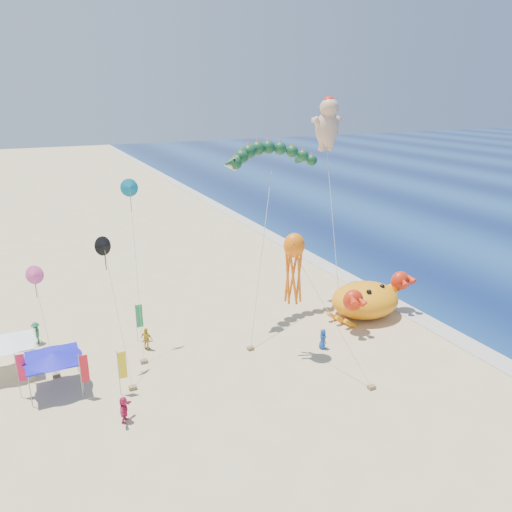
# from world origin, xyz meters

# --- Properties ---
(ground) EXTENTS (320.00, 320.00, 0.00)m
(ground) POSITION_xyz_m (0.00, 0.00, 0.00)
(ground) COLOR #D1B784
(ground) RESTS_ON ground
(foam_strip) EXTENTS (320.00, 320.00, 0.00)m
(foam_strip) POSITION_xyz_m (12.00, 0.00, 0.01)
(foam_strip) COLOR silver
(foam_strip) RESTS_ON ground
(crab_inflatable) EXTENTS (8.30, 6.51, 3.64)m
(crab_inflatable) POSITION_xyz_m (7.90, 0.56, 1.60)
(crab_inflatable) COLOR orange
(crab_inflatable) RESTS_ON ground
(dragon_kite) EXTENTS (9.93, 8.54, 14.59)m
(dragon_kite) POSITION_xyz_m (0.94, 5.38, 13.49)
(dragon_kite) COLOR #103D21
(dragon_kite) RESTS_ON ground
(cherub_kite) EXTENTS (3.61, 7.90, 18.31)m
(cherub_kite) POSITION_xyz_m (9.11, 9.66, 15.93)
(cherub_kite) COLOR #DDAB87
(cherub_kite) RESTS_ON ground
(octopus_kite) EXTENTS (3.50, 7.32, 9.38)m
(octopus_kite) POSITION_xyz_m (-1.12, -2.47, 7.18)
(octopus_kite) COLOR orange
(octopus_kite) RESTS_ON ground
(canopy_blue) EXTENTS (3.66, 3.66, 2.71)m
(canopy_blue) POSITION_xyz_m (-17.54, 0.07, 2.44)
(canopy_blue) COLOR gray
(canopy_blue) RESTS_ON ground
(canopy_white) EXTENTS (3.51, 3.51, 2.71)m
(canopy_white) POSITION_xyz_m (-20.14, 3.55, 2.44)
(canopy_white) COLOR gray
(canopy_white) RESTS_ON ground
(feather_flags) EXTENTS (9.06, 6.92, 3.20)m
(feather_flags) POSITION_xyz_m (-14.97, 0.03, 2.01)
(feather_flags) COLOR gray
(feather_flags) RESTS_ON ground
(beachgoers) EXTENTS (26.39, 14.17, 1.79)m
(beachgoers) POSITION_xyz_m (-10.83, 0.80, 0.86)
(beachgoers) COLOR #BD1E54
(beachgoers) RESTS_ON ground
(small_kites) EXTENTS (8.44, 6.44, 12.89)m
(small_kites) POSITION_xyz_m (-14.03, 2.84, 8.38)
(small_kites) COLOR #0D7295
(small_kites) RESTS_ON ground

